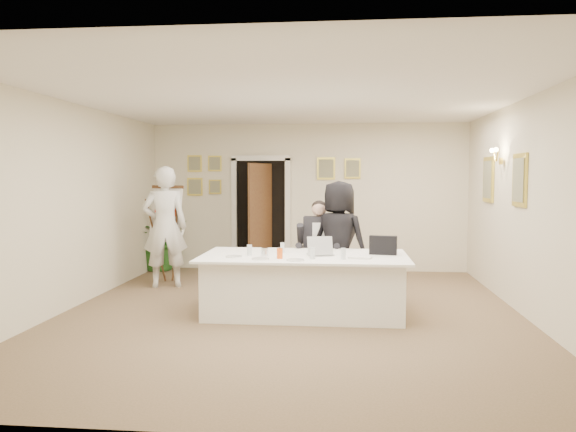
# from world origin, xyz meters

# --- Properties ---
(floor) EXTENTS (7.00, 7.00, 0.00)m
(floor) POSITION_xyz_m (0.00, 0.00, 0.00)
(floor) COLOR brown
(floor) RESTS_ON ground
(ceiling) EXTENTS (6.00, 7.00, 0.02)m
(ceiling) POSITION_xyz_m (0.00, 0.00, 2.80)
(ceiling) COLOR white
(ceiling) RESTS_ON wall_back
(wall_back) EXTENTS (6.00, 0.10, 2.80)m
(wall_back) POSITION_xyz_m (0.00, 3.50, 1.40)
(wall_back) COLOR white
(wall_back) RESTS_ON floor
(wall_front) EXTENTS (6.00, 0.10, 2.80)m
(wall_front) POSITION_xyz_m (0.00, -3.50, 1.40)
(wall_front) COLOR white
(wall_front) RESTS_ON floor
(wall_left) EXTENTS (0.10, 7.00, 2.80)m
(wall_left) POSITION_xyz_m (-3.00, 0.00, 1.40)
(wall_left) COLOR white
(wall_left) RESTS_ON floor
(wall_right) EXTENTS (0.10, 7.00, 2.80)m
(wall_right) POSITION_xyz_m (3.00, 0.00, 1.40)
(wall_right) COLOR white
(wall_right) RESTS_ON floor
(doorway) EXTENTS (1.14, 0.86, 2.20)m
(doorway) POSITION_xyz_m (-0.88, 3.32, 1.04)
(doorway) COLOR black
(doorway) RESTS_ON floor
(pictures_back_wall) EXTENTS (3.40, 0.06, 0.80)m
(pictures_back_wall) POSITION_xyz_m (-0.80, 3.47, 1.85)
(pictures_back_wall) COLOR #D7C449
(pictures_back_wall) RESTS_ON wall_back
(pictures_right_wall) EXTENTS (0.06, 2.20, 0.80)m
(pictures_right_wall) POSITION_xyz_m (2.97, 1.20, 1.75)
(pictures_right_wall) COLOR #D7C449
(pictures_right_wall) RESTS_ON wall_right
(wall_sconce) EXTENTS (0.20, 0.30, 0.24)m
(wall_sconce) POSITION_xyz_m (2.90, 1.20, 2.10)
(wall_sconce) COLOR gold
(wall_sconce) RESTS_ON wall_right
(conference_table) EXTENTS (2.68, 1.43, 0.78)m
(conference_table) POSITION_xyz_m (0.18, 0.02, 0.39)
(conference_table) COLOR white
(conference_table) RESTS_ON floor
(seated_man) EXTENTS (0.72, 0.75, 1.46)m
(seated_man) POSITION_xyz_m (0.32, 1.10, 0.73)
(seated_man) COLOR black
(seated_man) RESTS_ON floor
(flip_chart) EXTENTS (0.58, 0.42, 1.61)m
(flip_chart) POSITION_xyz_m (-2.24, 1.96, 0.75)
(flip_chart) COLOR #401F14
(flip_chart) RESTS_ON floor
(standing_man) EXTENTS (0.82, 0.66, 1.96)m
(standing_man) POSITION_xyz_m (-2.20, 1.60, 0.98)
(standing_man) COLOR silver
(standing_man) RESTS_ON floor
(standing_woman) EXTENTS (1.00, 0.87, 1.74)m
(standing_woman) POSITION_xyz_m (0.62, 0.90, 0.87)
(standing_woman) COLOR black
(standing_woman) RESTS_ON floor
(potted_palm) EXTENTS (1.16, 1.03, 1.20)m
(potted_palm) POSITION_xyz_m (-2.80, 3.20, 0.60)
(potted_palm) COLOR #245A1E
(potted_palm) RESTS_ON floor
(laptop) EXTENTS (0.40, 0.42, 0.28)m
(laptop) POSITION_xyz_m (0.39, 0.04, 0.91)
(laptop) COLOR #B7BABC
(laptop) RESTS_ON conference_table
(laptop_bag) EXTENTS (0.37, 0.16, 0.25)m
(laptop_bag) POSITION_xyz_m (1.20, 0.16, 0.90)
(laptop_bag) COLOR black
(laptop_bag) RESTS_ON conference_table
(paper_stack) EXTENTS (0.31, 0.25, 0.03)m
(paper_stack) POSITION_xyz_m (0.90, -0.22, 0.79)
(paper_stack) COLOR white
(paper_stack) RESTS_ON conference_table
(plate_left) EXTENTS (0.24, 0.24, 0.01)m
(plate_left) POSITION_xyz_m (-0.70, -0.27, 0.78)
(plate_left) COLOR white
(plate_left) RESTS_ON conference_table
(plate_mid) EXTENTS (0.27, 0.27, 0.01)m
(plate_mid) POSITION_xyz_m (-0.33, -0.42, 0.78)
(plate_mid) COLOR white
(plate_mid) RESTS_ON conference_table
(plate_near) EXTENTS (0.26, 0.26, 0.01)m
(plate_near) POSITION_xyz_m (0.11, -0.48, 0.78)
(plate_near) COLOR white
(plate_near) RESTS_ON conference_table
(glass_a) EXTENTS (0.08, 0.08, 0.14)m
(glass_a) POSITION_xyz_m (-0.53, -0.09, 0.84)
(glass_a) COLOR silver
(glass_a) RESTS_ON conference_table
(glass_b) EXTENTS (0.08, 0.08, 0.14)m
(glass_b) POSITION_xyz_m (0.31, -0.33, 0.84)
(glass_b) COLOR silver
(glass_b) RESTS_ON conference_table
(glass_c) EXTENTS (0.07, 0.07, 0.14)m
(glass_c) POSITION_xyz_m (0.69, -0.31, 0.84)
(glass_c) COLOR silver
(glass_c) RESTS_ON conference_table
(glass_d) EXTENTS (0.07, 0.07, 0.14)m
(glass_d) POSITION_xyz_m (-0.13, 0.20, 0.84)
(glass_d) COLOR silver
(glass_d) RESTS_ON conference_table
(oj_glass) EXTENTS (0.09, 0.09, 0.13)m
(oj_glass) POSITION_xyz_m (-0.10, -0.34, 0.84)
(oj_glass) COLOR #FA5B15
(oj_glass) RESTS_ON conference_table
(steel_jug) EXTENTS (0.09, 0.09, 0.11)m
(steel_jug) POSITION_xyz_m (-0.32, -0.15, 0.83)
(steel_jug) COLOR silver
(steel_jug) RESTS_ON conference_table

